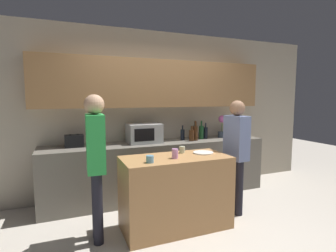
{
  "coord_description": "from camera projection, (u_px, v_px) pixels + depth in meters",
  "views": [
    {
      "loc": [
        -1.43,
        -2.51,
        1.61
      ],
      "look_at": [
        -0.17,
        0.6,
        1.24
      ],
      "focal_mm": 28.0,
      "sensor_mm": 36.0,
      "label": 1
    }
  ],
  "objects": [
    {
      "name": "person_center",
      "position": [
        96.0,
        156.0,
        2.86
      ],
      "size": [
        0.22,
        0.35,
        1.64
      ],
      "rotation": [
        0.0,
        0.0,
        -1.62
      ],
      "color": "black",
      "rests_on": "ground_plane"
    },
    {
      "name": "cup_0",
      "position": [
        150.0,
        159.0,
        2.88
      ],
      "size": [
        0.09,
        0.09,
        0.08
      ],
      "color": "#68A4C9",
      "rests_on": "kitchen_island"
    },
    {
      "name": "potted_plant",
      "position": [
        222.0,
        126.0,
        4.69
      ],
      "size": [
        0.14,
        0.14,
        0.39
      ],
      "color": "#333D4C",
      "rests_on": "back_counter"
    },
    {
      "name": "bottle_1",
      "position": [
        192.0,
        135.0,
        4.31
      ],
      "size": [
        0.09,
        0.09,
        0.25
      ],
      "color": "#472814",
      "rests_on": "back_counter"
    },
    {
      "name": "cup_2",
      "position": [
        182.0,
        150.0,
        3.39
      ],
      "size": [
        0.07,
        0.07,
        0.09
      ],
      "color": "beige",
      "rests_on": "kitchen_island"
    },
    {
      "name": "microwave",
      "position": [
        144.0,
        133.0,
        4.15
      ],
      "size": [
        0.52,
        0.39,
        0.3
      ],
      "color": "#B7BABC",
      "rests_on": "back_counter"
    },
    {
      "name": "bottle_0",
      "position": [
        183.0,
        134.0,
        4.41
      ],
      "size": [
        0.07,
        0.07,
        0.25
      ],
      "color": "black",
      "rests_on": "back_counter"
    },
    {
      "name": "bottle_3",
      "position": [
        195.0,
        132.0,
        4.55
      ],
      "size": [
        0.08,
        0.08,
        0.31
      ],
      "color": "#472814",
      "rests_on": "back_counter"
    },
    {
      "name": "bottle_5",
      "position": [
        206.0,
        133.0,
        4.57
      ],
      "size": [
        0.07,
        0.07,
        0.27
      ],
      "color": "black",
      "rests_on": "back_counter"
    },
    {
      "name": "toaster",
      "position": [
        74.0,
        141.0,
        3.77
      ],
      "size": [
        0.26,
        0.16,
        0.18
      ],
      "color": "black",
      "rests_on": "back_counter"
    },
    {
      "name": "bottle_4",
      "position": [
        201.0,
        132.0,
        4.51
      ],
      "size": [
        0.08,
        0.08,
        0.32
      ],
      "color": "#194723",
      "rests_on": "back_counter"
    },
    {
      "name": "bottle_2",
      "position": [
        196.0,
        133.0,
        4.35
      ],
      "size": [
        0.07,
        0.07,
        0.32
      ],
      "color": "#472814",
      "rests_on": "back_counter"
    },
    {
      "name": "plate_on_island",
      "position": [
        203.0,
        153.0,
        3.37
      ],
      "size": [
        0.26,
        0.26,
        0.01
      ],
      "color": "white",
      "rests_on": "kitchen_island"
    },
    {
      "name": "back_counter",
      "position": [
        160.0,
        169.0,
        4.25
      ],
      "size": [
        3.6,
        0.62,
        0.89
      ],
      "color": "#6B665B",
      "rests_on": "ground_plane"
    },
    {
      "name": "ground_plane",
      "position": [
        201.0,
        238.0,
        3.01
      ],
      "size": [
        14.0,
        14.0,
        0.0
      ],
      "primitive_type": "plane",
      "color": "beige"
    },
    {
      "name": "person_left",
      "position": [
        236.0,
        148.0,
        3.58
      ],
      "size": [
        0.21,
        0.35,
        1.57
      ],
      "rotation": [
        0.0,
        0.0,
        -4.64
      ],
      "color": "black",
      "rests_on": "ground_plane"
    },
    {
      "name": "back_wall",
      "position": [
        154.0,
        102.0,
        4.38
      ],
      "size": [
        6.4,
        0.4,
        2.7
      ],
      "color": "#B2A893",
      "rests_on": "ground_plane"
    },
    {
      "name": "kitchen_island",
      "position": [
        176.0,
        192.0,
        3.22
      ],
      "size": [
        1.31,
        0.62,
        0.89
      ],
      "color": "#B27F4C",
      "rests_on": "ground_plane"
    },
    {
      "name": "cup_1",
      "position": [
        175.0,
        154.0,
        3.08
      ],
      "size": [
        0.07,
        0.07,
        0.11
      ],
      "color": "#D18ED0",
      "rests_on": "kitchen_island"
    }
  ]
}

